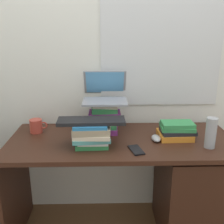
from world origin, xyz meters
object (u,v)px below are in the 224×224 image
Objects in this scene: book_stack_tall at (105,118)px; book_stack_side at (176,131)px; laptop at (105,93)px; computer_mouse at (156,138)px; mug at (36,126)px; cell_phone at (136,150)px; water_bottle at (211,133)px; desk at (177,185)px; keyboard at (91,121)px; book_stack_keyboard_riser at (92,134)px.

book_stack_tall is 0.51m from book_stack_side.
laptop is at bearing 89.18° from book_stack_tall.
mug reaches higher than computer_mouse.
cell_phone is (0.69, -0.32, -0.04)m from mug.
book_stack_tall is at bearing 106.39° from cell_phone.
computer_mouse is 0.53× the size of water_bottle.
computer_mouse is at bearing -177.58° from desk.
desk is at bearing -24.29° from laptop.
book_stack_side is 0.15m from computer_mouse.
computer_mouse is (-0.14, -0.04, -0.04)m from book_stack_side.
laptop is 0.76× the size of keyboard.
keyboard is (-0.57, -0.12, 0.12)m from book_stack_side.
laptop reaches higher than desk.
laptop reaches higher than keyboard.
water_bottle is (0.15, -0.12, 0.45)m from desk.
computer_mouse is at bearing 160.80° from water_bottle.
cell_phone is at bearing -59.35° from book_stack_tall.
mug is at bearing 140.64° from cell_phone.
computer_mouse is (0.43, 0.08, -0.07)m from book_stack_keyboard_riser.
desk is 0.74m from book_stack_keyboard_riser.
keyboard is at bearing -172.12° from desk.
laptop is 0.51m from cell_phone.
book_stack_side is 1.91× the size of mug.
desk is at bearing -18.15° from book_stack_tall.
desk is 14.78× the size of computer_mouse.
mug is 0.65× the size of water_bottle.
laptop is (-0.51, 0.23, 0.62)m from desk.
book_stack_keyboard_riser is 0.79× the size of laptop.
keyboard is (-0.09, -0.31, -0.10)m from laptop.
mug is (-0.50, -0.00, -0.06)m from book_stack_tall.
book_stack_keyboard_riser is 0.48m from mug.
keyboard is 0.75m from water_bottle.
cell_phone is at bearing -63.69° from laptop.
book_stack_tall is 0.73× the size of laptop.
mug is (-0.41, 0.25, -0.12)m from keyboard.
mug is (-0.41, 0.25, -0.04)m from book_stack_keyboard_riser.
water_bottle is at bearing -2.69° from book_stack_keyboard_riser.
laptop is (-0.49, 0.19, 0.22)m from book_stack_side.
keyboard reaches higher than desk.
water_bottle is 0.48m from cell_phone.
book_stack_keyboard_riser is at bearing 150.83° from cell_phone.
computer_mouse is at bearing -11.63° from mug.
keyboard is 0.33m from cell_phone.
book_stack_tall is 0.27m from keyboard.
book_stack_tall is at bearing -90.82° from laptop.
mug is at bearing -179.83° from book_stack_tall.
laptop is 2.49× the size of mug.
book_stack_keyboard_riser is (-0.60, -0.08, 0.43)m from desk.
book_stack_side is at bearing 16.44° from computer_mouse.
keyboard reaches higher than book_stack_keyboard_riser.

